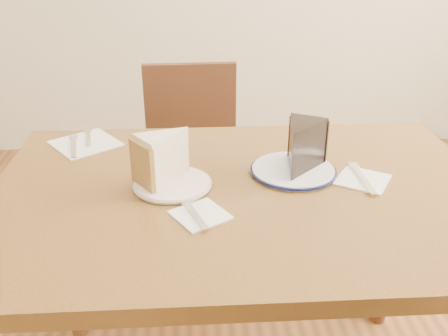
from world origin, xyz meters
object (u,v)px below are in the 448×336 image
table (243,224)px  plate_navy (293,170)px  chocolate_cake (300,150)px  plate_cream (173,184)px  carrot_cake (167,158)px  chair_far (193,169)px

table → plate_navy: 0.18m
table → chocolate_cake: bearing=25.1°
plate_cream → chocolate_cake: size_ratio=1.31×
table → carrot_cake: size_ratio=9.57×
table → plate_navy: size_ratio=5.83×
plate_cream → chocolate_cake: chocolate_cake is taller
plate_navy → chocolate_cake: chocolate_cake is taller
table → chair_far: (-0.12, 0.69, -0.18)m
table → chocolate_cake: chocolate_cake is taller
plate_cream → plate_navy: size_ratio=0.87×
chair_far → carrot_cake: (-0.06, -0.64, 0.34)m
chair_far → chocolate_cake: chocolate_cake is taller
chair_far → carrot_cake: bearing=83.7°
table → plate_cream: size_ratio=6.72×
chair_far → chocolate_cake: bearing=112.0°
plate_cream → chocolate_cake: 0.32m
carrot_cake → plate_cream: bearing=-6.5°
plate_cream → plate_navy: (0.30, 0.06, 0.00)m
chocolate_cake → table: bearing=52.3°
chair_far → carrot_cake: size_ratio=6.73×
table → plate_cream: (-0.17, 0.02, 0.10)m
plate_navy → carrot_cake: bearing=-173.7°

